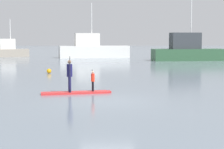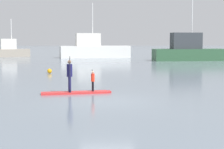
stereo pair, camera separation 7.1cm
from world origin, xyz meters
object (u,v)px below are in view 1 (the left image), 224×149
Objects in this scene: paddleboard_near at (76,93)px; fishing_boat_white_large at (93,49)px; paddler_adult at (70,74)px; fishing_boat_green_midground at (187,51)px; trawler_grey_distant at (6,51)px; paddler_child_solo at (93,80)px; mooring_buoy_near at (49,71)px.

fishing_boat_white_large is at bearing 89.10° from paddleboard_near.
paddler_adult is 34.62m from fishing_boat_white_large.
fishing_boat_green_midground is 1.32× the size of trawler_grey_distant.
mooring_buoy_near is (-3.57, 10.84, -0.49)m from paddler_child_solo.
fishing_boat_green_midground is 26.72m from trawler_grey_distant.
paddler_child_solo is 39.54m from trawler_grey_distant.
paddler_child_solo is (0.84, 0.16, 0.63)m from paddleboard_near.
paddler_child_solo is 2.96× the size of mooring_buoy_near.
mooring_buoy_near is (-2.73, 10.99, 0.14)m from paddleboard_near.
fishing_boat_white_large is 1.48× the size of trawler_grey_distant.
fishing_boat_green_midground reaches higher than paddleboard_near.
fishing_boat_green_midground is (12.67, 27.24, 0.21)m from paddler_adult.
paddleboard_near is at bearing -114.43° from fishing_boat_green_midground.
paddleboard_near is 9.64× the size of mooring_buoy_near.
paddleboard_near is 1.02m from paddler_adult.
paddleboard_near is at bearing -169.42° from paddler_child_solo.
fishing_boat_white_large is 27.44× the size of mooring_buoy_near.
paddler_adult is at bearing -169.12° from paddleboard_near.
fishing_boat_white_large is at bearing 88.57° from paddler_adult.
trawler_grey_distant reaches higher than mooring_buoy_near.
paddler_adult is (-0.32, -0.06, 0.97)m from paddleboard_near.
paddler_adult is at bearing -169.34° from paddler_child_solo.
fishing_boat_green_midground is at bearing 66.93° from paddler_child_solo.
paddleboard_near is 0.39× the size of fishing_boat_green_midground.
fishing_boat_white_large is (-0.29, 34.39, 0.53)m from paddler_child_solo.
paddler_child_solo is 0.16× the size of trawler_grey_distant.
fishing_boat_green_midground is at bearing 65.57° from paddleboard_near.
trawler_grey_distant is (-11.99, 37.51, -0.08)m from paddler_adult.
paddler_child_solo is 0.12× the size of fishing_boat_green_midground.
trawler_grey_distant is at bearing 157.38° from fishing_boat_green_midground.
paddler_child_solo is 34.40m from fishing_boat_white_large.
paddler_adult is 39.38m from trawler_grey_distant.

